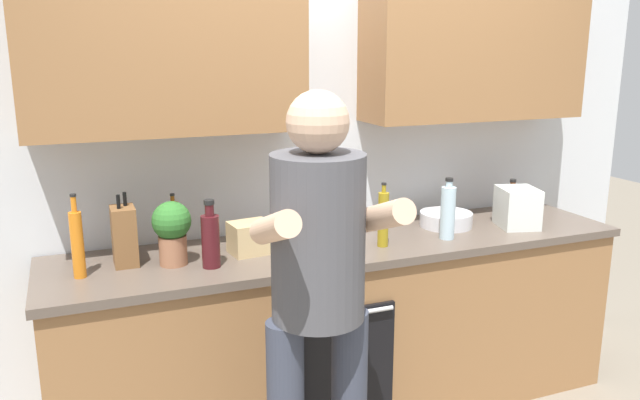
{
  "coord_description": "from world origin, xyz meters",
  "views": [
    {
      "loc": [
        -1.23,
        -2.7,
        1.83
      ],
      "look_at": [
        -0.18,
        -0.1,
        1.15
      ],
      "focal_mm": 35.79,
      "sensor_mm": 36.0,
      "label": 1
    }
  ],
  "objects_px": {
    "knife_block": "(124,236)",
    "potted_herb": "(172,229)",
    "cup_ceramic": "(314,239)",
    "mixing_bowl": "(446,219)",
    "person_standing": "(318,282)",
    "bottle_wine": "(211,239)",
    "bottle_water": "(448,212)",
    "bottle_syrup": "(174,227)",
    "bottle_juice": "(77,243)",
    "bottle_oil": "(383,219)",
    "grocery_bag_bread": "(250,238)",
    "bottle_vinegar": "(512,202)",
    "grocery_bag_produce": "(517,208)",
    "cup_coffee": "(359,223)"
  },
  "relations": [
    {
      "from": "cup_ceramic",
      "to": "mixing_bowl",
      "type": "distance_m",
      "value": 0.78
    },
    {
      "from": "bottle_syrup",
      "to": "cup_coffee",
      "type": "height_order",
      "value": "bottle_syrup"
    },
    {
      "from": "cup_coffee",
      "to": "grocery_bag_bread",
      "type": "xyz_separation_m",
      "value": [
        -0.6,
        -0.1,
        0.02
      ]
    },
    {
      "from": "knife_block",
      "to": "potted_herb",
      "type": "height_order",
      "value": "knife_block"
    },
    {
      "from": "cup_coffee",
      "to": "cup_ceramic",
      "type": "height_order",
      "value": "cup_coffee"
    },
    {
      "from": "bottle_wine",
      "to": "knife_block",
      "type": "bearing_deg",
      "value": 153.3
    },
    {
      "from": "bottle_water",
      "to": "bottle_juice",
      "type": "bearing_deg",
      "value": 176.72
    },
    {
      "from": "bottle_wine",
      "to": "grocery_bag_bread",
      "type": "bearing_deg",
      "value": 30.53
    },
    {
      "from": "cup_coffee",
      "to": "potted_herb",
      "type": "distance_m",
      "value": 0.97
    },
    {
      "from": "bottle_vinegar",
      "to": "grocery_bag_produce",
      "type": "bearing_deg",
      "value": -120.97
    },
    {
      "from": "person_standing",
      "to": "grocery_bag_bread",
      "type": "bearing_deg",
      "value": 94.69
    },
    {
      "from": "bottle_water",
      "to": "cup_coffee",
      "type": "xyz_separation_m",
      "value": [
        -0.37,
        0.24,
        -0.08
      ]
    },
    {
      "from": "person_standing",
      "to": "bottle_oil",
      "type": "bearing_deg",
      "value": 45.58
    },
    {
      "from": "bottle_water",
      "to": "cup_ceramic",
      "type": "xyz_separation_m",
      "value": [
        -0.66,
        0.12,
        -0.09
      ]
    },
    {
      "from": "bottle_water",
      "to": "grocery_bag_produce",
      "type": "xyz_separation_m",
      "value": [
        0.46,
        0.05,
        -0.03
      ]
    },
    {
      "from": "grocery_bag_bread",
      "to": "knife_block",
      "type": "bearing_deg",
      "value": 175.03
    },
    {
      "from": "knife_block",
      "to": "grocery_bag_produce",
      "type": "relative_size",
      "value": 1.5
    },
    {
      "from": "bottle_juice",
      "to": "mixing_bowl",
      "type": "height_order",
      "value": "bottle_juice"
    },
    {
      "from": "bottle_water",
      "to": "bottle_oil",
      "type": "bearing_deg",
      "value": 178.62
    },
    {
      "from": "bottle_juice",
      "to": "knife_block",
      "type": "height_order",
      "value": "bottle_juice"
    },
    {
      "from": "cup_ceramic",
      "to": "bottle_water",
      "type": "bearing_deg",
      "value": -9.93
    },
    {
      "from": "cup_coffee",
      "to": "bottle_vinegar",
      "type": "bearing_deg",
      "value": -0.21
    },
    {
      "from": "bottle_wine",
      "to": "mixing_bowl",
      "type": "height_order",
      "value": "bottle_wine"
    },
    {
      "from": "bottle_wine",
      "to": "bottle_oil",
      "type": "relative_size",
      "value": 0.96
    },
    {
      "from": "bottle_oil",
      "to": "grocery_bag_bread",
      "type": "distance_m",
      "value": 0.63
    },
    {
      "from": "grocery_bag_bread",
      "to": "person_standing",
      "type": "bearing_deg",
      "value": -85.31
    },
    {
      "from": "person_standing",
      "to": "cup_ceramic",
      "type": "distance_m",
      "value": 0.72
    },
    {
      "from": "bottle_oil",
      "to": "bottle_vinegar",
      "type": "bearing_deg",
      "value": 13.92
    },
    {
      "from": "cup_ceramic",
      "to": "grocery_bag_produce",
      "type": "bearing_deg",
      "value": -3.58
    },
    {
      "from": "bottle_oil",
      "to": "mixing_bowl",
      "type": "distance_m",
      "value": 0.51
    },
    {
      "from": "bottle_oil",
      "to": "potted_herb",
      "type": "xyz_separation_m",
      "value": [
        -0.97,
        0.11,
        0.02
      ]
    },
    {
      "from": "bottle_syrup",
      "to": "bottle_juice",
      "type": "distance_m",
      "value": 0.45
    },
    {
      "from": "potted_herb",
      "to": "bottle_syrup",
      "type": "bearing_deg",
      "value": 78.3
    },
    {
      "from": "bottle_vinegar",
      "to": "potted_herb",
      "type": "xyz_separation_m",
      "value": [
        -1.89,
        -0.12,
        0.08
      ]
    },
    {
      "from": "person_standing",
      "to": "cup_ceramic",
      "type": "relative_size",
      "value": 19.97
    },
    {
      "from": "bottle_juice",
      "to": "grocery_bag_produce",
      "type": "bearing_deg",
      "value": -1.37
    },
    {
      "from": "bottle_syrup",
      "to": "bottle_juice",
      "type": "bearing_deg",
      "value": -156.96
    },
    {
      "from": "cup_ceramic",
      "to": "mixing_bowl",
      "type": "relative_size",
      "value": 0.31
    },
    {
      "from": "person_standing",
      "to": "cup_ceramic",
      "type": "xyz_separation_m",
      "value": [
        0.24,
        0.67,
        -0.05
      ]
    },
    {
      "from": "person_standing",
      "to": "knife_block",
      "type": "xyz_separation_m",
      "value": [
        -0.61,
        0.75,
        0.03
      ]
    },
    {
      "from": "bottle_oil",
      "to": "grocery_bag_bread",
      "type": "bearing_deg",
      "value": 167.48
    },
    {
      "from": "bottle_wine",
      "to": "bottle_juice",
      "type": "relative_size",
      "value": 0.84
    },
    {
      "from": "bottle_oil",
      "to": "bottle_vinegar",
      "type": "height_order",
      "value": "bottle_oil"
    },
    {
      "from": "person_standing",
      "to": "bottle_vinegar",
      "type": "distance_m",
      "value": 1.68
    },
    {
      "from": "bottle_wine",
      "to": "bottle_water",
      "type": "relative_size",
      "value": 0.97
    },
    {
      "from": "bottle_oil",
      "to": "cup_coffee",
      "type": "height_order",
      "value": "bottle_oil"
    },
    {
      "from": "cup_coffee",
      "to": "grocery_bag_bread",
      "type": "height_order",
      "value": "grocery_bag_bread"
    },
    {
      "from": "bottle_oil",
      "to": "bottle_vinegar",
      "type": "relative_size",
      "value": 1.48
    },
    {
      "from": "bottle_vinegar",
      "to": "grocery_bag_bread",
      "type": "distance_m",
      "value": 1.54
    },
    {
      "from": "bottle_oil",
      "to": "bottle_water",
      "type": "distance_m",
      "value": 0.35
    }
  ]
}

